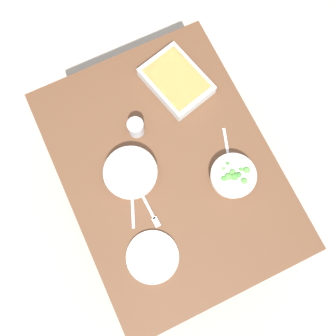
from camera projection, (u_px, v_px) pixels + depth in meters
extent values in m
plane|color=#B2A899|center=(168.00, 193.00, 2.29)|extent=(6.00, 6.00, 0.00)
cube|color=brown|center=(168.00, 169.00, 1.59)|extent=(1.20, 0.90, 0.04)
cylinder|color=brown|center=(279.00, 243.00, 1.88)|extent=(0.06, 0.06, 0.70)
cylinder|color=brown|center=(188.00, 74.00, 2.10)|extent=(0.06, 0.06, 0.70)
cylinder|color=brown|center=(144.00, 311.00, 1.81)|extent=(0.06, 0.06, 0.70)
cylinder|color=brown|center=(65.00, 128.00, 2.02)|extent=(0.06, 0.06, 0.70)
cylinder|color=silver|center=(131.00, 173.00, 1.54)|extent=(0.23, 0.23, 0.05)
torus|color=silver|center=(130.00, 172.00, 1.52)|extent=(0.23, 0.23, 0.01)
cylinder|color=olive|center=(131.00, 173.00, 1.54)|extent=(0.19, 0.19, 0.03)
sphere|color=silver|center=(126.00, 174.00, 1.52)|extent=(0.02, 0.02, 0.02)
sphere|color=silver|center=(124.00, 168.00, 1.52)|extent=(0.02, 0.02, 0.02)
sphere|color=olive|center=(124.00, 165.00, 1.53)|extent=(0.01, 0.01, 0.01)
cylinder|color=silver|center=(233.00, 176.00, 1.54)|extent=(0.19, 0.19, 0.05)
torus|color=silver|center=(234.00, 175.00, 1.52)|extent=(0.20, 0.20, 0.01)
cylinder|color=#8CB272|center=(233.00, 176.00, 1.54)|extent=(0.16, 0.16, 0.02)
sphere|color=#569E42|center=(235.00, 176.00, 1.52)|extent=(0.02, 0.02, 0.02)
sphere|color=#478C38|center=(224.00, 179.00, 1.52)|extent=(0.03, 0.03, 0.03)
sphere|color=#569E42|center=(229.00, 177.00, 1.52)|extent=(0.03, 0.03, 0.03)
sphere|color=#569E42|center=(246.00, 170.00, 1.52)|extent=(0.03, 0.03, 0.03)
sphere|color=#3D7A33|center=(228.00, 164.00, 1.53)|extent=(0.02, 0.02, 0.02)
sphere|color=#569E42|center=(228.00, 177.00, 1.52)|extent=(0.03, 0.03, 0.03)
sphere|color=#3D7A33|center=(238.00, 175.00, 1.52)|extent=(0.03, 0.03, 0.03)
sphere|color=#569E42|center=(223.00, 169.00, 1.53)|extent=(0.02, 0.02, 0.02)
sphere|color=#569E42|center=(232.00, 172.00, 1.52)|extent=(0.03, 0.03, 0.03)
sphere|color=#3D7A33|center=(234.00, 175.00, 1.52)|extent=(0.02, 0.02, 0.02)
sphere|color=#478C38|center=(241.00, 170.00, 1.53)|extent=(0.02, 0.02, 0.02)
sphere|color=#569E42|center=(244.00, 181.00, 1.51)|extent=(0.03, 0.03, 0.03)
sphere|color=#478C38|center=(234.00, 177.00, 1.52)|extent=(0.04, 0.04, 0.04)
cube|color=silver|center=(176.00, 81.00, 1.63)|extent=(0.35, 0.29, 0.06)
cube|color=#DBAD56|center=(176.00, 80.00, 1.62)|extent=(0.30, 0.25, 0.04)
cylinder|color=#B2BCC6|center=(136.00, 128.00, 1.57)|extent=(0.07, 0.07, 0.08)
cylinder|color=black|center=(136.00, 128.00, 1.58)|extent=(0.06, 0.06, 0.05)
cylinder|color=white|center=(153.00, 257.00, 1.48)|extent=(0.22, 0.22, 0.01)
cube|color=silver|center=(133.00, 212.00, 1.53)|extent=(0.13, 0.06, 0.01)
ellipsoid|color=silver|center=(132.00, 192.00, 1.54)|extent=(0.05, 0.04, 0.01)
cube|color=silver|center=(226.00, 143.00, 1.59)|extent=(0.14, 0.06, 0.01)
ellipsoid|color=silver|center=(229.00, 161.00, 1.57)|extent=(0.05, 0.04, 0.01)
cube|color=silver|center=(147.00, 204.00, 1.53)|extent=(0.14, 0.02, 0.01)
cube|color=silver|center=(156.00, 222.00, 1.52)|extent=(0.04, 0.03, 0.01)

